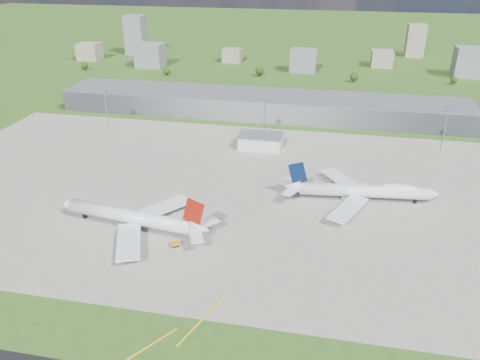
% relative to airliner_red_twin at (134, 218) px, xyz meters
% --- Properties ---
extents(ground, '(1400.00, 1400.00, 0.00)m').
position_rel_airliner_red_twin_xyz_m(ground, '(29.71, 155.32, -5.45)').
color(ground, '#2B551A').
rests_on(ground, ground).
extents(apron, '(360.00, 190.00, 0.08)m').
position_rel_airliner_red_twin_xyz_m(apron, '(39.71, 45.32, -5.41)').
color(apron, gray).
rests_on(apron, ground).
extents(terminal, '(300.00, 42.00, 15.00)m').
position_rel_airliner_red_twin_xyz_m(terminal, '(29.71, 170.32, 2.05)').
color(terminal, slate).
rests_on(terminal, ground).
extents(ops_building, '(26.00, 16.00, 8.00)m').
position_rel_airliner_red_twin_xyz_m(ops_building, '(39.71, 105.32, -1.45)').
color(ops_building, silver).
rests_on(ops_building, ground).
extents(mast_west, '(3.50, 2.00, 25.90)m').
position_rel_airliner_red_twin_xyz_m(mast_west, '(-70.29, 120.32, 12.26)').
color(mast_west, gray).
rests_on(mast_west, ground).
extents(mast_center, '(3.50, 2.00, 25.90)m').
position_rel_airliner_red_twin_xyz_m(mast_center, '(39.71, 120.32, 12.26)').
color(mast_center, gray).
rests_on(mast_center, ground).
extents(mast_east, '(3.50, 2.00, 25.90)m').
position_rel_airliner_red_twin_xyz_m(mast_east, '(149.71, 120.32, 12.26)').
color(mast_east, gray).
rests_on(mast_east, ground).
extents(airliner_red_twin, '(74.49, 57.56, 20.46)m').
position_rel_airliner_red_twin_xyz_m(airliner_red_twin, '(0.00, 0.00, 0.00)').
color(airliner_red_twin, white).
rests_on(airliner_red_twin, ground).
extents(airliner_blue_quad, '(75.59, 59.00, 19.73)m').
position_rel_airliner_red_twin_xyz_m(airliner_blue_quad, '(100.43, 46.20, 0.03)').
color(airliner_blue_quad, white).
rests_on(airliner_blue_quad, ground).
extents(tug_yellow, '(4.57, 4.04, 1.94)m').
position_rel_airliner_red_twin_xyz_m(tug_yellow, '(21.78, -9.97, -4.45)').
color(tug_yellow, '#C4770B').
rests_on(tug_yellow, ground).
extents(van_white_near, '(3.58, 5.92, 2.78)m').
position_rel_airliner_red_twin_xyz_m(van_white_near, '(90.86, 47.51, -4.05)').
color(van_white_near, silver).
rests_on(van_white_near, ground).
extents(van_white_far, '(4.99, 3.86, 2.36)m').
position_rel_airliner_red_twin_xyz_m(van_white_far, '(100.81, 59.87, -4.25)').
color(van_white_far, white).
rests_on(van_white_far, ground).
extents(bldg_far_w, '(24.00, 20.00, 18.00)m').
position_rel_airliner_red_twin_xyz_m(bldg_far_w, '(-190.29, 325.32, 3.55)').
color(bldg_far_w, gray).
rests_on(bldg_far_w, ground).
extents(bldg_w, '(28.00, 22.00, 24.00)m').
position_rel_airliner_red_twin_xyz_m(bldg_w, '(-110.29, 305.32, 6.55)').
color(bldg_w, slate).
rests_on(bldg_w, ground).
extents(bldg_cw, '(20.00, 18.00, 14.00)m').
position_rel_airliner_red_twin_xyz_m(bldg_cw, '(-30.29, 345.32, 1.55)').
color(bldg_cw, gray).
rests_on(bldg_cw, ground).
extents(bldg_c, '(26.00, 20.00, 22.00)m').
position_rel_airliner_red_twin_xyz_m(bldg_c, '(49.71, 315.32, 5.55)').
color(bldg_c, slate).
rests_on(bldg_c, ground).
extents(bldg_ce, '(22.00, 24.00, 16.00)m').
position_rel_airliner_red_twin_xyz_m(bldg_ce, '(129.71, 355.32, 2.55)').
color(bldg_ce, gray).
rests_on(bldg_ce, ground).
extents(bldg_e, '(30.00, 22.00, 28.00)m').
position_rel_airliner_red_twin_xyz_m(bldg_e, '(209.71, 325.32, 8.55)').
color(bldg_e, slate).
rests_on(bldg_e, ground).
extents(bldg_tall_w, '(22.00, 20.00, 44.00)m').
position_rel_airliner_red_twin_xyz_m(bldg_tall_w, '(-150.29, 365.32, 16.55)').
color(bldg_tall_w, slate).
rests_on(bldg_tall_w, ground).
extents(bldg_tall_e, '(20.00, 18.00, 36.00)m').
position_rel_airliner_red_twin_xyz_m(bldg_tall_e, '(169.71, 415.32, 12.55)').
color(bldg_tall_e, gray).
rests_on(bldg_tall_e, ground).
extents(tree_far_w, '(7.20, 7.20, 8.80)m').
position_rel_airliner_red_twin_xyz_m(tree_far_w, '(-170.29, 275.32, -0.27)').
color(tree_far_w, '#382314').
rests_on(tree_far_w, ground).
extents(tree_w, '(6.75, 6.75, 8.25)m').
position_rel_airliner_red_twin_xyz_m(tree_w, '(-80.29, 270.32, -0.59)').
color(tree_w, '#382314').
rests_on(tree_w, ground).
extents(tree_c, '(8.10, 8.10, 9.90)m').
position_rel_airliner_red_twin_xyz_m(tree_c, '(9.71, 285.32, 0.39)').
color(tree_c, '#382314').
rests_on(tree_c, ground).
extents(tree_e, '(7.65, 7.65, 9.35)m').
position_rel_airliner_red_twin_xyz_m(tree_e, '(99.71, 280.32, 0.06)').
color(tree_e, '#382314').
rests_on(tree_e, ground).
extents(tree_far_e, '(6.30, 6.30, 7.70)m').
position_rel_airliner_red_twin_xyz_m(tree_far_e, '(189.71, 290.32, -0.92)').
color(tree_far_e, '#382314').
rests_on(tree_far_e, ground).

